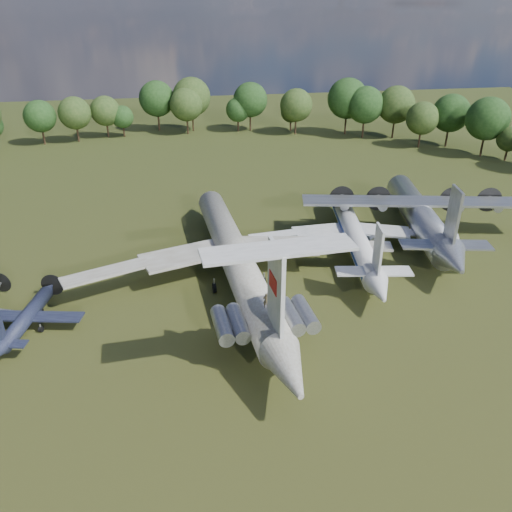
{
  "coord_description": "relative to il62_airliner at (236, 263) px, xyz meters",
  "views": [
    {
      "loc": [
        -2.69,
        -58.69,
        33.32
      ],
      "look_at": [
        7.3,
        -3.77,
        5.0
      ],
      "focal_mm": 35.0,
      "sensor_mm": 36.0,
      "label": 1
    }
  ],
  "objects": [
    {
      "name": "small_prop_west",
      "position": [
        -24.92,
        -6.86,
        -1.57
      ],
      "size": [
        15.58,
        19.0,
        2.46
      ],
      "primitive_type": null,
      "rotation": [
        0.0,
        0.0,
        -0.21
      ],
      "color": "black",
      "rests_on": "ground"
    },
    {
      "name": "ground",
      "position": [
        -5.1,
        0.9,
        -2.8
      ],
      "size": [
        300.0,
        300.0,
        0.0
      ],
      "primitive_type": "plane",
      "color": "#1D3612",
      "rests_on": "ground"
    },
    {
      "name": "person_on_il62",
      "position": [
        0.91,
        -15.66,
        3.64
      ],
      "size": [
        0.71,
        0.58,
        1.67
      ],
      "primitive_type": "imported",
      "rotation": [
        0.0,
        0.0,
        2.81
      ],
      "color": "olive",
      "rests_on": "il62_airliner"
    },
    {
      "name": "tu104_jet",
      "position": [
        18.73,
        6.63,
        -0.72
      ],
      "size": [
        37.81,
        46.27,
        4.16
      ],
      "primitive_type": null,
      "rotation": [
        0.0,
        0.0,
        -0.17
      ],
      "color": "silver",
      "rests_on": "ground"
    },
    {
      "name": "an12_transport",
      "position": [
        30.85,
        9.72,
        -0.08
      ],
      "size": [
        44.89,
        48.23,
        5.44
      ],
      "primitive_type": null,
      "rotation": [
        0.0,
        0.0,
        -0.21
      ],
      "color": "#93969A",
      "rests_on": "ground"
    },
    {
      "name": "il62_airliner",
      "position": [
        0.0,
        0.0,
        0.0
      ],
      "size": [
        47.18,
        59.58,
        5.6
      ],
      "primitive_type": null,
      "rotation": [
        0.0,
        0.0,
        0.06
      ],
      "color": "#BBBBB7",
      "rests_on": "ground"
    }
  ]
}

